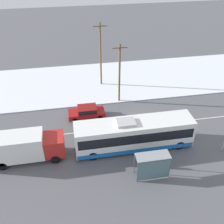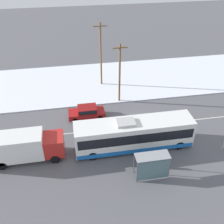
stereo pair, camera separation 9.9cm
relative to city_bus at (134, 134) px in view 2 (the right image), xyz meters
The scene contains 10 objects.
ground_plane 3.98m from the city_bus, 66.67° to the left, with size 120.00×120.00×0.00m, color #56565B.
snow_lot 14.89m from the city_bus, 84.44° to the left, with size 80.00×12.46×0.12m.
lane_marking_center 3.98m from the city_bus, 66.67° to the left, with size 60.00×0.12×0.00m.
city_bus is the anchor object (origin of this frame).
box_truck 10.88m from the city_bus, behind, with size 7.50×2.30×2.96m.
sedan_car 7.41m from the city_bus, 124.80° to the left, with size 4.25×1.80×1.46m.
pedestrian_at_stop 3.10m from the city_bus, 75.69° to the right, with size 0.57×0.25×1.59m.
bus_shelter 4.30m from the city_bus, 81.24° to the right, with size 3.03×1.20×2.40m.
utility_pole_roadside 9.28m from the city_bus, 88.17° to the left, with size 1.80×0.24×7.80m.
utility_pole_snowlot 14.24m from the city_bus, 95.57° to the left, with size 1.80×0.24×8.95m.
Camera 2 is at (-7.09, -22.93, 18.43)m, focal length 42.00 mm.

